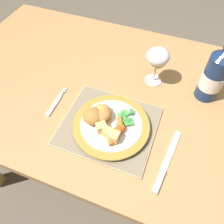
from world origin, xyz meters
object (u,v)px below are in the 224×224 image
bottle (215,75)px  dinner_plate (111,126)px  dining_table (133,109)px  wine_glass (158,58)px  table_knife (165,165)px  fork (55,103)px

bottle → dinner_plate: bearing=-136.0°
dining_table → wine_glass: (0.04, 0.09, 0.20)m
table_knife → wine_glass: bearing=110.5°
fork → table_knife: table_knife is taller
dinner_plate → bottle: bearing=44.0°
dinner_plate → bottle: bottle is taller
fork → wine_glass: wine_glass is taller
table_knife → wine_glass: size_ratio=1.50×
dining_table → fork: fork is taller
fork → dinner_plate: bearing=-6.3°
table_knife → fork: bearing=168.1°
wine_glass → table_knife: bearing=-69.5°
dining_table → dinner_plate: (-0.03, -0.17, 0.10)m
table_knife → bottle: 0.34m
wine_glass → dining_table: bearing=-115.7°
fork → bottle: bearing=25.5°
wine_glass → bottle: size_ratio=0.55×
bottle → wine_glass: bearing=178.9°
dinner_plate → wine_glass: size_ratio=1.68×
dinner_plate → fork: 0.22m
fork → wine_glass: 0.39m
dinner_plate → table_knife: size_ratio=1.13×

